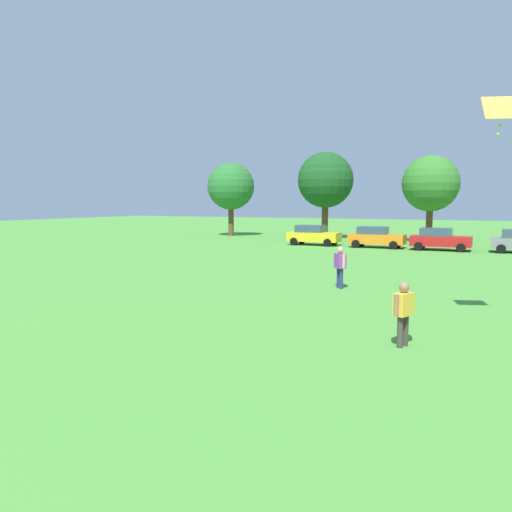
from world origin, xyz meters
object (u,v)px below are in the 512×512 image
at_px(bystander_near_trees, 340,264).
at_px(tree_far_left, 231,187).
at_px(parked_car_yellow_0, 313,235).
at_px(tree_center_left, 431,184).
at_px(parked_car_orange_1, 376,237).
at_px(tree_left, 325,180).
at_px(adult_bystander, 403,309).
at_px(kite, 503,110).
at_px(parked_car_red_2, 440,239).

xyz_separation_m(bystander_near_trees, tree_far_left, (-20.12, 27.23, 4.22)).
distance_m(parked_car_yellow_0, tree_center_left, 11.70).
bearing_deg(tree_center_left, parked_car_orange_1, -114.19).
xyz_separation_m(parked_car_orange_1, tree_left, (-6.80, 7.81, 4.87)).
distance_m(adult_bystander, parked_car_yellow_0, 30.02).
height_order(kite, parked_car_orange_1, kite).
distance_m(parked_car_yellow_0, parked_car_orange_1, 5.28).
bearing_deg(parked_car_yellow_0, kite, -60.44).
relative_size(adult_bystander, tree_far_left, 0.21).
height_order(adult_bystander, tree_center_left, tree_center_left).
xyz_separation_m(parked_car_yellow_0, parked_car_orange_1, (5.28, -0.10, 0.00)).
bearing_deg(parked_car_yellow_0, tree_far_left, 148.11).
height_order(adult_bystander, tree_far_left, tree_far_left).
xyz_separation_m(parked_car_orange_1, tree_far_left, (-17.20, 7.52, 4.40)).
relative_size(tree_left, tree_center_left, 1.10).
bearing_deg(kite, adult_bystander, -126.31).
distance_m(parked_car_orange_1, tree_left, 11.45).
relative_size(adult_bystander, bystander_near_trees, 0.93).
height_order(adult_bystander, parked_car_yellow_0, parked_car_yellow_0).
bearing_deg(parked_car_yellow_0, tree_left, 101.18).
bearing_deg(tree_left, parked_car_yellow_0, -78.82).
bearing_deg(tree_center_left, kite, -79.88).
relative_size(bystander_near_trees, kite, 1.54).
relative_size(kite, parked_car_red_2, 0.26).
bearing_deg(parked_car_yellow_0, adult_bystander, -66.26).
distance_m(tree_left, tree_center_left, 9.98).
height_order(tree_left, tree_center_left, tree_left).
bearing_deg(kite, tree_left, 115.62).
relative_size(parked_car_yellow_0, tree_center_left, 0.56).
bearing_deg(parked_car_red_2, tree_far_left, 160.73).
bearing_deg(parked_car_red_2, tree_left, 145.46).
distance_m(adult_bystander, bystander_near_trees, 8.60).
relative_size(kite, tree_center_left, 0.15).
bearing_deg(adult_bystander, tree_far_left, 56.77).
height_order(kite, parked_car_yellow_0, kite).
xyz_separation_m(parked_car_orange_1, tree_center_left, (3.13, 6.97, 4.35)).
height_order(parked_car_yellow_0, tree_center_left, tree_center_left).
height_order(parked_car_red_2, tree_far_left, tree_far_left).
relative_size(bystander_near_trees, tree_far_left, 0.22).
xyz_separation_m(adult_bystander, parked_car_yellow_0, (-12.09, 27.48, -0.11)).
height_order(bystander_near_trees, parked_car_orange_1, bystander_near_trees).
distance_m(tree_far_left, tree_center_left, 20.34).
xyz_separation_m(adult_bystander, parked_car_red_2, (-2.01, 27.21, -0.11)).
relative_size(bystander_near_trees, parked_car_red_2, 0.41).
height_order(parked_car_yellow_0, parked_car_orange_1, same).
bearing_deg(adult_bystander, parked_car_yellow_0, 45.99).
xyz_separation_m(parked_car_yellow_0, tree_far_left, (-11.92, 7.42, 4.40)).
bearing_deg(tree_left, tree_center_left, -4.83).
bearing_deg(tree_far_left, parked_car_orange_1, -23.62).
distance_m(parked_car_orange_1, tree_far_left, 19.28).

